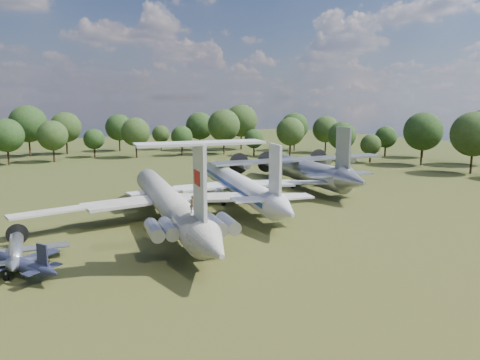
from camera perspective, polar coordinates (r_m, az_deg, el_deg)
ground at (r=68.30m, az=-7.78°, el=-4.89°), size 300.00×300.00×0.00m
il62_airliner at (r=65.30m, az=-8.74°, el=-3.27°), size 52.98×61.48×5.16m
tu104_jet at (r=78.15m, az=-0.21°, el=-1.07°), size 49.57×57.44×4.86m
an12_transport at (r=93.74m, az=7.57°, el=0.89°), size 45.20×48.53×5.47m
small_prop_west at (r=52.08m, az=-25.66°, el=-9.44°), size 14.62×16.46×1.99m
small_prop_northwest at (r=55.81m, az=-25.69°, el=-8.07°), size 13.45×16.55×2.16m
person_on_il62 at (r=50.71m, az=-5.80°, el=-2.94°), size 0.85×0.80×1.95m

